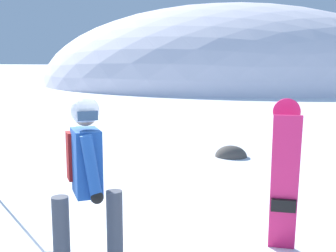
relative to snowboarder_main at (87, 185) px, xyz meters
name	(u,v)px	position (x,y,z in m)	size (l,w,h in m)	color
ridge_peak_main	(227,84)	(-1.37, 33.01, -0.92)	(30.60, 27.54, 12.83)	white
snowboarder_main	(87,185)	(0.00, 0.00, 0.00)	(1.60, 1.12, 1.71)	blue
spare_snowboard	(285,177)	(1.76, 0.99, -0.09)	(0.28, 0.35, 1.63)	#D11E5B
rock_dark	(231,157)	(0.91, 5.43, -0.92)	(0.67, 0.57, 0.47)	#4C4742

